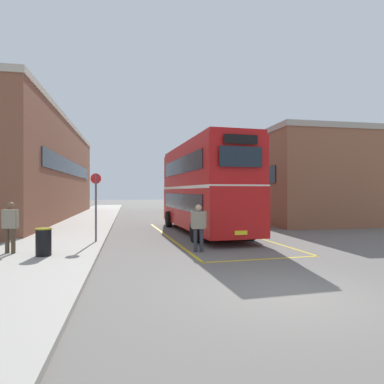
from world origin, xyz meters
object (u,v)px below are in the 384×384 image
(double_decker_bus, at_px, (203,186))
(pedestrian_waiting_near, at_px, (10,223))
(litter_bin, at_px, (44,242))
(bus_stop_sign, at_px, (96,201))
(pedestrian_boarding, at_px, (198,224))
(single_deck_bus, at_px, (193,197))

(double_decker_bus, distance_m, pedestrian_waiting_near, 9.62)
(litter_bin, distance_m, bus_stop_sign, 3.44)
(bus_stop_sign, bearing_deg, double_decker_bus, 29.88)
(double_decker_bus, xyz_separation_m, pedestrian_boarding, (-1.43, -5.48, -1.49))
(double_decker_bus, xyz_separation_m, bus_stop_sign, (-5.33, -3.06, -0.66))
(double_decker_bus, bearing_deg, bus_stop_sign, -150.12)
(single_deck_bus, bearing_deg, double_decker_bus, -99.25)
(pedestrian_waiting_near, height_order, bus_stop_sign, bus_stop_sign)
(pedestrian_waiting_near, bearing_deg, double_decker_bus, 33.60)
(pedestrian_waiting_near, xyz_separation_m, bus_stop_sign, (2.60, 2.21, 0.70))
(pedestrian_waiting_near, relative_size, litter_bin, 1.93)
(pedestrian_boarding, bearing_deg, litter_bin, -174.85)
(litter_bin, bearing_deg, bus_stop_sign, 64.54)
(pedestrian_boarding, relative_size, litter_bin, 1.95)
(pedestrian_boarding, relative_size, pedestrian_waiting_near, 1.01)
(double_decker_bus, relative_size, single_deck_bus, 1.17)
(single_deck_bus, height_order, litter_bin, single_deck_bus)
(litter_bin, bearing_deg, pedestrian_waiting_near, 150.77)
(single_deck_bus, distance_m, litter_bin, 26.67)
(bus_stop_sign, bearing_deg, pedestrian_boarding, -31.77)
(pedestrian_boarding, height_order, bus_stop_sign, bus_stop_sign)
(double_decker_bus, distance_m, pedestrian_boarding, 5.85)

